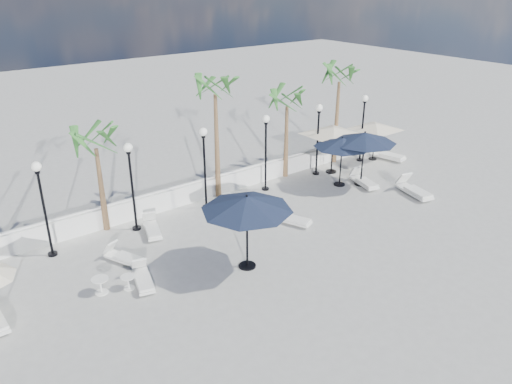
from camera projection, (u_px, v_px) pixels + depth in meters
ground at (300, 268)px, 18.45m from camera, size 100.00×100.00×0.00m
balustrade at (195, 192)px, 23.72m from camera, size 26.00×0.30×1.01m
lamppost_1 at (42, 196)px, 18.29m from camera, size 0.36×0.36×3.84m
lamppost_2 at (131, 175)px, 20.23m from camera, size 0.36×0.36×3.84m
lamppost_3 at (204, 157)px, 22.18m from camera, size 0.36×0.36×3.84m
lamppost_4 at (266, 142)px, 24.13m from camera, size 0.36×0.36×3.84m
lamppost_5 at (318, 130)px, 26.07m from camera, size 0.36×0.36×3.84m
lamppost_6 at (363, 119)px, 28.02m from camera, size 0.36×0.36×3.84m
palm_1 at (96, 145)px, 19.75m from camera, size 2.60×2.60×4.70m
palm_2 at (215, 92)px, 22.37m from camera, size 2.60×2.60×6.10m
palm_3 at (287, 104)px, 25.23m from camera, size 2.60×2.60×4.90m
palm_4 at (339, 79)px, 26.98m from camera, size 2.60×2.60×5.70m
lounger_2 at (124, 257)px, 18.78m from camera, size 1.13×1.73×0.62m
lounger_3 at (143, 279)px, 17.41m from camera, size 0.97×1.77×0.63m
lounger_4 at (152, 228)px, 20.82m from camera, size 1.06×1.84×0.66m
lounger_5 at (364, 181)px, 25.54m from camera, size 1.12×2.03×0.72m
lounger_6 at (291, 218)px, 21.67m from camera, size 1.21×1.86×0.67m
lounger_7 at (414, 190)px, 24.42m from camera, size 1.18×2.24×0.80m
lounger_8 at (387, 155)px, 29.18m from camera, size 1.10×2.19×0.78m
side_table_0 at (100, 284)px, 16.87m from camera, size 0.59×0.59×0.57m
side_table_1 at (128, 281)px, 17.13m from camera, size 0.50×0.50×0.49m
side_table_2 at (227, 198)px, 23.39m from camera, size 0.53×0.53×0.52m
parasol_navy_left at (247, 204)px, 17.50m from camera, size 3.32×3.32×2.93m
parasol_navy_mid at (342, 143)px, 24.77m from camera, size 2.88×2.88×2.58m
parasol_navy_right at (365, 138)px, 24.73m from camera, size 3.18×3.18×2.85m
parasol_cream_sq_a at (376, 124)px, 28.37m from camera, size 4.70×4.70×2.31m
parasol_cream_sq_b at (334, 128)px, 26.33m from camera, size 5.43×5.43×2.72m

